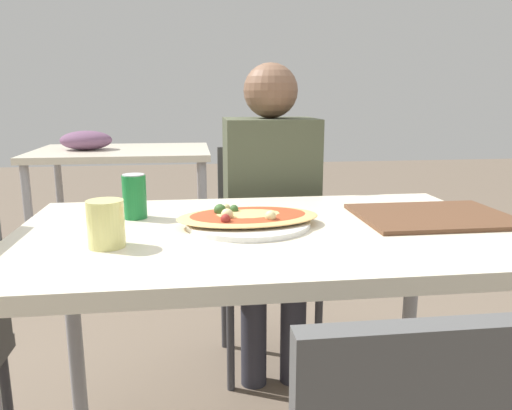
{
  "coord_description": "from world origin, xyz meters",
  "views": [
    {
      "loc": [
        -0.18,
        -1.25,
        1.11
      ],
      "look_at": [
        -0.02,
        0.01,
        0.83
      ],
      "focal_mm": 35.0,
      "sensor_mm": 36.0,
      "label": 1
    }
  ],
  "objects_px": {
    "chair_far_seated": "(266,245)",
    "pizza_main": "(248,219)",
    "drink_glass": "(106,224)",
    "soda_can": "(135,196)",
    "dining_table": "(263,257)",
    "person_seated": "(271,200)"
  },
  "relations": [
    {
      "from": "chair_far_seated",
      "to": "pizza_main",
      "type": "xyz_separation_m",
      "value": [
        -0.15,
        -0.7,
        0.29
      ]
    },
    {
      "from": "chair_far_seated",
      "to": "drink_glass",
      "type": "bearing_deg",
      "value": 59.61
    },
    {
      "from": "pizza_main",
      "to": "soda_can",
      "type": "xyz_separation_m",
      "value": [
        -0.3,
        0.12,
        0.04
      ]
    },
    {
      "from": "pizza_main",
      "to": "dining_table",
      "type": "bearing_deg",
      "value": -37.18
    },
    {
      "from": "pizza_main",
      "to": "soda_can",
      "type": "bearing_deg",
      "value": 157.78
    },
    {
      "from": "chair_far_seated",
      "to": "pizza_main",
      "type": "bearing_deg",
      "value": 77.54
    },
    {
      "from": "dining_table",
      "to": "drink_glass",
      "type": "height_order",
      "value": "drink_glass"
    },
    {
      "from": "dining_table",
      "to": "pizza_main",
      "type": "height_order",
      "value": "pizza_main"
    },
    {
      "from": "pizza_main",
      "to": "drink_glass",
      "type": "xyz_separation_m",
      "value": [
        -0.34,
        -0.15,
        0.04
      ]
    },
    {
      "from": "chair_far_seated",
      "to": "drink_glass",
      "type": "height_order",
      "value": "chair_far_seated"
    },
    {
      "from": "chair_far_seated",
      "to": "drink_glass",
      "type": "xyz_separation_m",
      "value": [
        -0.49,
        -0.84,
        0.33
      ]
    },
    {
      "from": "soda_can",
      "to": "person_seated",
      "type": "bearing_deg",
      "value": 44.79
    },
    {
      "from": "person_seated",
      "to": "soda_can",
      "type": "height_order",
      "value": "person_seated"
    },
    {
      "from": "chair_far_seated",
      "to": "pizza_main",
      "type": "height_order",
      "value": "chair_far_seated"
    },
    {
      "from": "dining_table",
      "to": "pizza_main",
      "type": "relative_size",
      "value": 3.26
    },
    {
      "from": "pizza_main",
      "to": "drink_glass",
      "type": "bearing_deg",
      "value": -156.76
    },
    {
      "from": "chair_far_seated",
      "to": "pizza_main",
      "type": "relative_size",
      "value": 2.3
    },
    {
      "from": "dining_table",
      "to": "chair_far_seated",
      "type": "distance_m",
      "value": 0.76
    },
    {
      "from": "person_seated",
      "to": "pizza_main",
      "type": "bearing_deg",
      "value": 75.13
    },
    {
      "from": "chair_far_seated",
      "to": "soda_can",
      "type": "bearing_deg",
      "value": 51.28
    },
    {
      "from": "dining_table",
      "to": "person_seated",
      "type": "bearing_deg",
      "value": 79.22
    },
    {
      "from": "dining_table",
      "to": "chair_far_seated",
      "type": "xyz_separation_m",
      "value": [
        0.12,
        0.73,
        -0.19
      ]
    }
  ]
}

